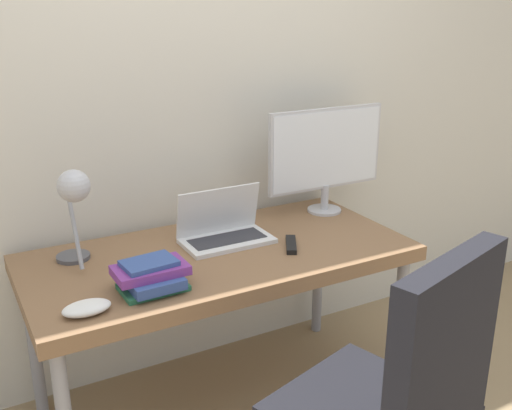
{
  "coord_description": "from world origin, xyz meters",
  "views": [
    {
      "loc": [
        -0.93,
        -1.63,
        1.66
      ],
      "look_at": [
        0.15,
        0.33,
        0.9
      ],
      "focal_mm": 42.0,
      "sensor_mm": 36.0,
      "label": 1
    }
  ],
  "objects": [
    {
      "name": "wall_back",
      "position": [
        0.0,
        0.8,
        1.3
      ],
      "size": [
        8.0,
        0.05,
        2.6
      ],
      "color": "beige",
      "rests_on": "ground_plane"
    },
    {
      "name": "desk",
      "position": [
        0.0,
        0.37,
        0.65
      ],
      "size": [
        1.52,
        0.73,
        0.72
      ],
      "color": "brown",
      "rests_on": "ground_plane"
    },
    {
      "name": "laptop",
      "position": [
        0.06,
        0.45,
        0.76
      ],
      "size": [
        0.37,
        0.21,
        0.22
      ],
      "color": "silver",
      "rests_on": "desk"
    },
    {
      "name": "monitor",
      "position": [
        0.64,
        0.56,
        1.0
      ],
      "size": [
        0.6,
        0.16,
        0.49
      ],
      "color": "#B7B7BC",
      "rests_on": "desk"
    },
    {
      "name": "desk_lamp",
      "position": [
        -0.53,
        0.44,
        1.0
      ],
      "size": [
        0.13,
        0.27,
        0.39
      ],
      "color": "#4C4C51",
      "rests_on": "desk"
    },
    {
      "name": "office_chair",
      "position": [
        0.11,
        -0.57,
        0.58
      ],
      "size": [
        0.62,
        0.63,
        1.06
      ],
      "color": "black",
      "rests_on": "ground_plane"
    },
    {
      "name": "book_stack",
      "position": [
        -0.35,
        0.18,
        0.77
      ],
      "size": [
        0.25,
        0.2,
        0.1
      ],
      "color": "#286B47",
      "rests_on": "desk"
    },
    {
      "name": "tv_remote",
      "position": [
        0.27,
        0.26,
        0.73
      ],
      "size": [
        0.12,
        0.16,
        0.02
      ],
      "color": "black",
      "rests_on": "desk"
    },
    {
      "name": "game_controller",
      "position": [
        -0.59,
        0.11,
        0.74
      ],
      "size": [
        0.16,
        0.1,
        0.04
      ],
      "color": "white",
      "rests_on": "desk"
    }
  ]
}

